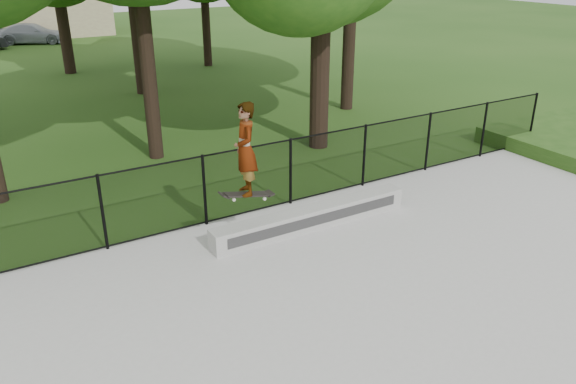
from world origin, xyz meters
name	(u,v)px	position (x,y,z in m)	size (l,w,h in m)	color
ground	(510,359)	(0.00, 0.00, 0.00)	(100.00, 100.00, 0.00)	#234914
concrete_slab	(511,357)	(0.00, 0.00, 0.03)	(14.00, 12.00, 0.06)	#A9A9A4
grind_ledge	(312,217)	(-0.22, 4.70, 0.27)	(4.35, 0.40, 0.42)	#B6B5B0
car_c	(33,34)	(-1.23, 33.95, 0.58)	(1.64, 3.70, 1.17)	#8C959F
skater_airborne	(245,151)	(-1.80, 4.42, 2.04)	(0.83, 0.67, 1.81)	black
chainlink_fence	(291,172)	(0.00, 5.90, 0.81)	(16.06, 0.06, 1.50)	black
distant_building	(6,2)	(-2.00, 38.00, 2.16)	(12.40, 6.40, 4.30)	#BFB686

